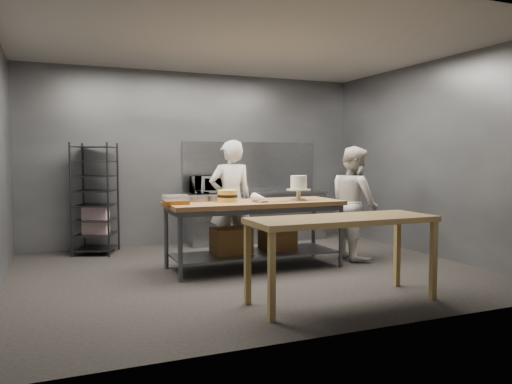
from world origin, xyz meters
TOP-DOWN VIEW (x-y plane):
  - ground at (0.00, 0.00)m, footprint 6.00×6.00m
  - back_wall at (0.00, 2.50)m, footprint 6.00×0.04m
  - work_table at (0.11, 0.20)m, footprint 2.40×0.90m
  - near_counter at (0.35, -1.67)m, footprint 2.00×0.70m
  - back_counter at (1.00, 2.18)m, footprint 2.60×0.60m
  - splashback_panel at (1.00, 2.48)m, footprint 2.60×0.02m
  - speed_rack at (-1.80, 2.10)m, footprint 0.79×0.82m
  - chef_behind at (0.01, 0.83)m, footprint 0.67×0.46m
  - chef_right at (1.75, 0.20)m, footprint 0.71×0.87m
  - microwave at (0.07, 2.18)m, footprint 0.54×0.37m
  - frosted_cake_stand at (0.75, 0.08)m, footprint 0.34×0.34m
  - layer_cake at (-0.25, 0.24)m, footprint 0.27×0.27m
  - cake_pans at (-0.47, 0.46)m, footprint 0.52×0.29m
  - piping_bag at (0.12, -0.03)m, footprint 0.14×0.39m
  - offset_spatula at (0.27, -0.04)m, footprint 0.36×0.02m
  - pastry_clamshells at (-0.96, 0.24)m, footprint 0.34×0.42m

SIDE VIEW (x-z plane):
  - ground at x=0.00m, z-range 0.00..0.00m
  - back_counter at x=1.00m, z-range 0.00..0.90m
  - work_table at x=0.11m, z-range 0.11..1.03m
  - near_counter at x=0.35m, z-range 0.36..1.26m
  - chef_right at x=1.75m, z-range 0.00..1.68m
  - speed_rack at x=-1.80m, z-range -0.02..1.73m
  - chef_behind at x=0.01m, z-range 0.00..1.77m
  - offset_spatula at x=0.27m, z-range 0.92..0.93m
  - cake_pans at x=-0.47m, z-range 0.92..1.00m
  - pastry_clamshells at x=-0.96m, z-range 0.92..1.03m
  - piping_bag at x=0.12m, z-range 0.92..1.04m
  - layer_cake at x=-0.25m, z-range 0.92..1.08m
  - microwave at x=0.07m, z-range 0.90..1.20m
  - frosted_cake_stand at x=0.75m, z-range 0.96..1.31m
  - splashback_panel at x=1.00m, z-range 0.90..1.80m
  - back_wall at x=0.00m, z-range 0.00..3.00m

